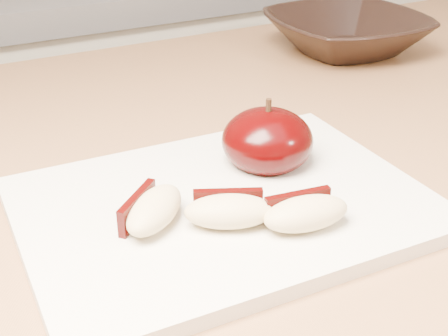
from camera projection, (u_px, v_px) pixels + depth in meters
name	position (u px, v px, depth m)	size (l,w,h in m)	color
back_cabinet	(48.00, 206.00, 1.27)	(2.40, 0.62, 0.94)	silver
cutting_board	(224.00, 206.00, 0.44)	(0.28, 0.21, 0.01)	silver
apple_half	(267.00, 141.00, 0.48)	(0.09, 0.09, 0.06)	black
apple_wedge_a	(152.00, 209.00, 0.41)	(0.06, 0.06, 0.02)	beige
apple_wedge_b	(229.00, 210.00, 0.41)	(0.07, 0.05, 0.02)	beige
apple_wedge_c	(305.00, 212.00, 0.40)	(0.06, 0.04, 0.02)	beige
bowl	(346.00, 33.00, 0.77)	(0.19, 0.19, 0.05)	black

